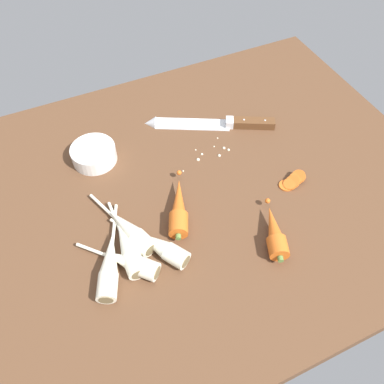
{
  "coord_description": "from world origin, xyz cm",
  "views": [
    {
      "loc": [
        -23.78,
        -53.75,
        74.7
      ],
      "look_at": [
        0.0,
        -2.0,
        1.5
      ],
      "focal_mm": 37.67,
      "sensor_mm": 36.0,
      "label": 1
    }
  ],
  "objects_px": {
    "parsnip_front": "(128,249)",
    "carrot_slice_stack": "(293,181)",
    "parsnip_mid_left": "(160,247)",
    "parsnip_mid_right": "(109,265)",
    "whole_carrot": "(179,208)",
    "prep_bowl": "(94,154)",
    "chefs_knife": "(208,123)",
    "parsnip_outer": "(130,263)",
    "whole_carrot_second": "(275,233)",
    "parsnip_back": "(130,230)"
  },
  "relations": [
    {
      "from": "parsnip_front",
      "to": "carrot_slice_stack",
      "type": "xyz_separation_m",
      "value": [
        0.42,
        0.02,
        -0.01
      ]
    },
    {
      "from": "parsnip_mid_left",
      "to": "parsnip_mid_right",
      "type": "xyz_separation_m",
      "value": [
        -0.11,
        0.0,
        -0.0
      ]
    },
    {
      "from": "whole_carrot",
      "to": "prep_bowl",
      "type": "height_order",
      "value": "whole_carrot"
    },
    {
      "from": "chefs_knife",
      "to": "prep_bowl",
      "type": "bearing_deg",
      "value": 179.18
    },
    {
      "from": "parsnip_mid_right",
      "to": "parsnip_outer",
      "type": "xyz_separation_m",
      "value": [
        0.04,
        -0.01,
        0.0
      ]
    },
    {
      "from": "parsnip_outer",
      "to": "carrot_slice_stack",
      "type": "height_order",
      "value": "parsnip_outer"
    },
    {
      "from": "chefs_knife",
      "to": "parsnip_mid_right",
      "type": "relative_size",
      "value": 1.47
    },
    {
      "from": "chefs_knife",
      "to": "whole_carrot_second",
      "type": "xyz_separation_m",
      "value": [
        -0.03,
        -0.38,
        0.01
      ]
    },
    {
      "from": "parsnip_front",
      "to": "parsnip_back",
      "type": "xyz_separation_m",
      "value": [
        0.02,
        0.04,
        -0.0
      ]
    },
    {
      "from": "parsnip_outer",
      "to": "prep_bowl",
      "type": "distance_m",
      "value": 0.32
    },
    {
      "from": "chefs_knife",
      "to": "parsnip_mid_right",
      "type": "bearing_deg",
      "value": -140.52
    },
    {
      "from": "carrot_slice_stack",
      "to": "parsnip_front",
      "type": "bearing_deg",
      "value": -177.68
    },
    {
      "from": "whole_carrot",
      "to": "parsnip_mid_left",
      "type": "xyz_separation_m",
      "value": [
        -0.07,
        -0.07,
        -0.0
      ]
    },
    {
      "from": "prep_bowl",
      "to": "parsnip_front",
      "type": "bearing_deg",
      "value": -92.26
    },
    {
      "from": "chefs_knife",
      "to": "whole_carrot_second",
      "type": "bearing_deg",
      "value": -94.28
    },
    {
      "from": "parsnip_mid_left",
      "to": "carrot_slice_stack",
      "type": "bearing_deg",
      "value": 6.49
    },
    {
      "from": "whole_carrot_second",
      "to": "parsnip_mid_left",
      "type": "height_order",
      "value": "whole_carrot_second"
    },
    {
      "from": "chefs_knife",
      "to": "parsnip_front",
      "type": "relative_size",
      "value": 1.61
    },
    {
      "from": "carrot_slice_stack",
      "to": "prep_bowl",
      "type": "relative_size",
      "value": 0.63
    },
    {
      "from": "parsnip_mid_left",
      "to": "prep_bowl",
      "type": "distance_m",
      "value": 0.32
    },
    {
      "from": "parsnip_outer",
      "to": "prep_bowl",
      "type": "height_order",
      "value": "same"
    },
    {
      "from": "parsnip_back",
      "to": "carrot_slice_stack",
      "type": "bearing_deg",
      "value": -3.4
    },
    {
      "from": "chefs_knife",
      "to": "prep_bowl",
      "type": "relative_size",
      "value": 2.95
    },
    {
      "from": "whole_carrot",
      "to": "parsnip_mid_left",
      "type": "bearing_deg",
      "value": -135.41
    },
    {
      "from": "parsnip_back",
      "to": "carrot_slice_stack",
      "type": "xyz_separation_m",
      "value": [
        0.4,
        -0.02,
        -0.01
      ]
    },
    {
      "from": "parsnip_outer",
      "to": "carrot_slice_stack",
      "type": "distance_m",
      "value": 0.43
    },
    {
      "from": "parsnip_front",
      "to": "whole_carrot_second",
      "type": "bearing_deg",
      "value": -17.81
    },
    {
      "from": "parsnip_front",
      "to": "prep_bowl",
      "type": "xyz_separation_m",
      "value": [
        0.01,
        0.29,
        0.0
      ]
    },
    {
      "from": "chefs_knife",
      "to": "parsnip_mid_left",
      "type": "distance_m",
      "value": 0.4
    },
    {
      "from": "parsnip_mid_left",
      "to": "chefs_knife",
      "type": "bearing_deg",
      "value": 49.63
    },
    {
      "from": "prep_bowl",
      "to": "chefs_knife",
      "type": "bearing_deg",
      "value": -0.82
    },
    {
      "from": "parsnip_mid_right",
      "to": "parsnip_back",
      "type": "distance_m",
      "value": 0.09
    },
    {
      "from": "parsnip_front",
      "to": "parsnip_back",
      "type": "distance_m",
      "value": 0.04
    },
    {
      "from": "chefs_knife",
      "to": "whole_carrot_second",
      "type": "distance_m",
      "value": 0.38
    },
    {
      "from": "whole_carrot",
      "to": "parsnip_back",
      "type": "relative_size",
      "value": 0.85
    },
    {
      "from": "parsnip_mid_right",
      "to": "prep_bowl",
      "type": "bearing_deg",
      "value": 79.52
    },
    {
      "from": "parsnip_back",
      "to": "parsnip_outer",
      "type": "bearing_deg",
      "value": -108.96
    },
    {
      "from": "chefs_knife",
      "to": "carrot_slice_stack",
      "type": "height_order",
      "value": "same"
    },
    {
      "from": "whole_carrot",
      "to": "parsnip_mid_left",
      "type": "relative_size",
      "value": 0.97
    },
    {
      "from": "parsnip_front",
      "to": "parsnip_mid_right",
      "type": "distance_m",
      "value": 0.05
    },
    {
      "from": "parsnip_outer",
      "to": "chefs_knife",
      "type": "bearing_deg",
      "value": 43.76
    },
    {
      "from": "whole_carrot",
      "to": "parsnip_outer",
      "type": "bearing_deg",
      "value": -150.21
    },
    {
      "from": "parsnip_mid_left",
      "to": "carrot_slice_stack",
      "type": "relative_size",
      "value": 2.61
    },
    {
      "from": "parsnip_outer",
      "to": "prep_bowl",
      "type": "relative_size",
      "value": 1.38
    },
    {
      "from": "chefs_knife",
      "to": "whole_carrot",
      "type": "bearing_deg",
      "value": -128.64
    },
    {
      "from": "parsnip_mid_left",
      "to": "carrot_slice_stack",
      "type": "height_order",
      "value": "parsnip_mid_left"
    },
    {
      "from": "parsnip_front",
      "to": "parsnip_outer",
      "type": "bearing_deg",
      "value": -101.68
    },
    {
      "from": "whole_carrot_second",
      "to": "carrot_slice_stack",
      "type": "xyz_separation_m",
      "value": [
        0.12,
        0.11,
        -0.01
      ]
    },
    {
      "from": "parsnip_front",
      "to": "parsnip_back",
      "type": "relative_size",
      "value": 0.98
    },
    {
      "from": "whole_carrot_second",
      "to": "parsnip_front",
      "type": "bearing_deg",
      "value": 162.19
    }
  ]
}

